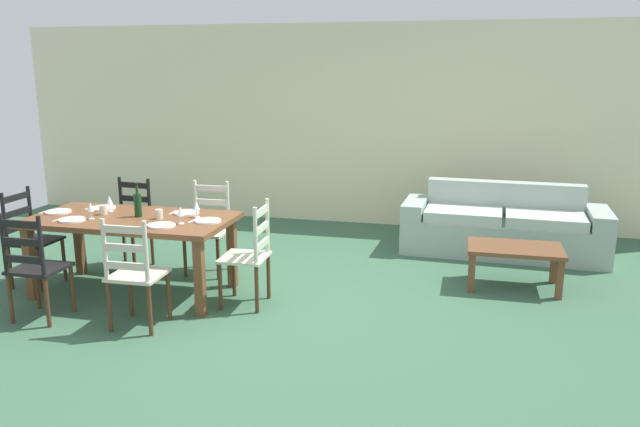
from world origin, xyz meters
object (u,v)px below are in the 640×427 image
object	(u,v)px
wine_glass_near_right	(180,212)
wine_glass_far_left	(109,201)
coffee_cup_secondary	(103,210)
dining_chair_near_left	(35,267)
dining_chair_far_right	(208,228)
coffee_cup_primary	(159,214)
dining_chair_far_left	(130,224)
wine_glass_far_right	(196,206)
couch	(503,228)
dining_chair_near_right	(134,274)
dining_chair_head_east	(250,255)
wine_bottle	(138,204)
dining_chair_head_west	(30,238)
coffee_table	(515,253)
dining_table	(131,226)
wine_glass_near_left	(90,207)

from	to	relation	value
wine_glass_near_right	wine_glass_far_left	world-z (taller)	same
wine_glass_far_left	coffee_cup_secondary	distance (m)	0.14
dining_chair_near_left	dining_chair_far_right	distance (m)	1.80
wine_glass_far_left	coffee_cup_primary	size ratio (longest dim) A/B	1.79
dining_chair_far_left	wine_glass_near_right	distance (m)	1.39
dining_chair_near_left	wine_glass_near_right	distance (m)	1.29
wine_glass_far_right	coffee_cup_primary	bearing A→B (deg)	-155.92
coffee_cup_secondary	couch	world-z (taller)	coffee_cup_secondary
dining_chair_far_right	couch	xyz separation A→B (m)	(3.05, 1.46, -0.19)
wine_glass_near_right	coffee_cup_secondary	world-z (taller)	wine_glass_near_right
dining_chair_near_right	dining_chair_head_east	world-z (taller)	same
wine_bottle	wine_glass_far_right	distance (m)	0.56
dining_chair_near_right	wine_glass_near_right	bearing A→B (deg)	78.51
dining_chair_head_west	coffee_table	xyz separation A→B (m)	(4.67, 1.02, -0.12)
dining_chair_far_right	coffee_cup_secondary	xyz separation A→B (m)	(-0.75, -0.73, 0.32)
dining_chair_near_left	wine_glass_far_left	size ratio (longest dim) A/B	5.96
dining_chair_near_right	dining_chair_head_west	xyz separation A→B (m)	(-1.57, 0.74, 0.00)
dining_table	dining_chair_near_left	bearing A→B (deg)	-120.23
wine_glass_far_left	couch	bearing A→B (deg)	28.47
dining_chair_head_west	coffee_table	distance (m)	4.78
wine_glass_far_left	dining_chair_near_left	bearing A→B (deg)	-98.91
wine_glass_far_left	coffee_cup_secondary	world-z (taller)	wine_glass_far_left
dining_chair_far_right	couch	bearing A→B (deg)	25.53
dining_chair_far_right	dining_table	bearing A→B (deg)	-120.02
wine_glass_near_left	dining_chair_far_right	bearing A→B (deg)	50.39
coffee_table	coffee_cup_primary	bearing A→B (deg)	-162.82
dining_chair_near_right	dining_chair_far_left	xyz separation A→B (m)	(-0.90, 1.48, 0.00)
dining_chair_head_east	wine_glass_far_left	bearing A→B (deg)	172.85
dining_chair_near_right	couch	size ratio (longest dim) A/B	0.41
wine_glass_near_left	wine_glass_near_right	size ratio (longest dim) A/B	1.00
dining_table	dining_chair_near_left	distance (m)	0.94
coffee_cup_secondary	wine_glass_near_left	bearing A→B (deg)	-93.18
wine_glass_near_right	wine_glass_far_right	xyz separation A→B (m)	(0.03, 0.26, 0.00)
coffee_cup_secondary	coffee_cup_primary	bearing A→B (deg)	-3.22
dining_chair_head_west	coffee_table	bearing A→B (deg)	12.27
wine_glass_far_right	couch	xyz separation A→B (m)	(2.89, 2.08, -0.57)
dining_table	coffee_cup_primary	bearing A→B (deg)	-0.33
dining_chair_near_left	dining_chair_far_left	distance (m)	1.52
dining_table	wine_glass_far_right	bearing A→B (deg)	12.90
dining_chair_head_east	wine_glass_far_right	bearing A→B (deg)	163.56
wine_glass_far_right	coffee_table	world-z (taller)	wine_glass_far_right
coffee_table	dining_chair_far_right	bearing A→B (deg)	-175.52
coffee_cup_primary	coffee_cup_secondary	world-z (taller)	same
couch	coffee_table	size ratio (longest dim) A/B	2.57
wine_bottle	wine_glass_far_left	xyz separation A→B (m)	(-0.37, 0.12, -0.01)
dining_table	wine_bottle	bearing A→B (deg)	32.06
coffee_cup_secondary	couch	bearing A→B (deg)	29.94
dining_chair_head_east	wine_glass_far_right	world-z (taller)	dining_chair_head_east
dining_chair_far_left	dining_chair_head_west	bearing A→B (deg)	-131.96
dining_chair_near_left	coffee_cup_secondary	distance (m)	0.90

